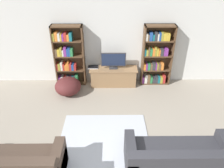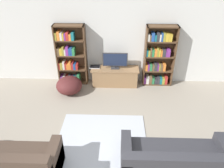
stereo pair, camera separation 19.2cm
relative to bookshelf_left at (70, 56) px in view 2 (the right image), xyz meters
The scene contains 9 objects.
wall_back 1.34m from the bookshelf_left, ahead, with size 8.80×0.06×2.60m.
bookshelf_left is the anchor object (origin of this frame).
bookshelf_right 2.58m from the bookshelf_left, ahead, with size 0.87×0.30×1.81m.
tv_stand 1.46m from the bookshelf_left, ahead, with size 1.41×0.48×0.54m.
television 1.34m from the bookshelf_left, ahead, with size 0.72×0.16×0.49m.
laptop 0.79m from the bookshelf_left, ahead, with size 0.30×0.23×0.03m.
area_rug 2.81m from the bookshelf_left, 65.78° to the right, with size 1.91×1.60×0.02m.
couch_right_sofa 4.12m from the bookshelf_left, 52.90° to the right, with size 1.92×0.85×0.77m.
beanbag_ottoman 0.89m from the bookshelf_left, 86.48° to the right, with size 0.73×0.73×0.49m, color #4C1E1E.
Camera 2 is at (0.17, -1.84, 3.46)m, focal length 35.00 mm.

